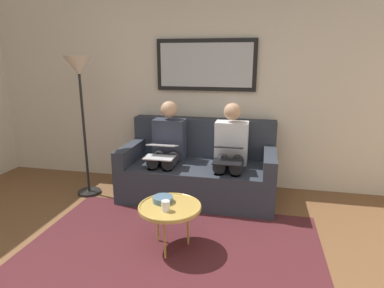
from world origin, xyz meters
TOP-DOWN VIEW (x-y plane):
  - wall_rear at (0.00, -2.60)m, footprint 6.00×0.12m
  - area_rug at (0.00, -0.85)m, footprint 2.60×1.80m
  - couch at (0.00, -2.12)m, footprint 1.79×0.90m
  - framed_mirror at (0.00, -2.51)m, footprint 1.25×0.05m
  - coffee_table at (0.02, -0.90)m, footprint 0.55×0.55m
  - cup at (0.03, -0.81)m, footprint 0.07×0.07m
  - bowl at (0.10, -0.97)m, footprint 0.18×0.18m
  - person_left at (-0.38, -2.05)m, footprint 0.38×0.58m
  - laptop_black at (-0.38, -1.81)m, footprint 0.31×0.38m
  - person_right at (0.38, -2.05)m, footprint 0.38×0.58m
  - laptop_silver at (0.38, -1.80)m, footprint 0.33×0.33m
  - standing_lamp at (1.35, -1.85)m, footprint 0.32×0.32m

SIDE VIEW (x-z plane):
  - area_rug at x=0.00m, z-range 0.00..0.01m
  - couch at x=0.00m, z-range -0.14..0.76m
  - coffee_table at x=0.02m, z-range 0.18..0.60m
  - bowl at x=0.10m, z-range 0.40..0.45m
  - cup at x=0.03m, z-range 0.40..0.49m
  - person_left at x=-0.38m, z-range 0.04..1.18m
  - person_right at x=0.38m, z-range 0.04..1.18m
  - laptop_silver at x=0.38m, z-range 0.56..0.70m
  - laptop_black at x=-0.38m, z-range 0.55..0.71m
  - wall_rear at x=0.00m, z-range 0.00..2.60m
  - standing_lamp at x=1.35m, z-range 0.54..2.20m
  - framed_mirror at x=0.00m, z-range 1.24..1.86m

